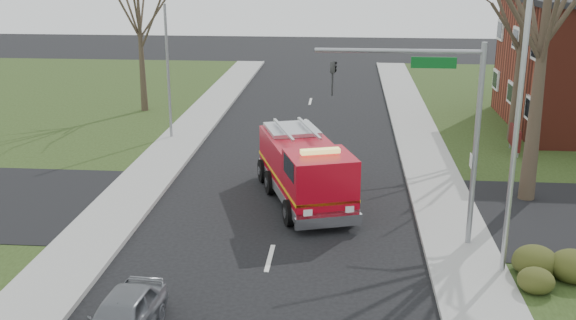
{
  "coord_description": "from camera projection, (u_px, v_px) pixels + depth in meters",
  "views": [
    {
      "loc": [
        2.28,
        -19.64,
        9.4
      ],
      "look_at": [
        0.22,
        4.3,
        2.0
      ],
      "focal_mm": 42.0,
      "sensor_mm": 36.0,
      "label": 1
    }
  ],
  "objects": [
    {
      "name": "ground",
      "position": [
        270.0,
        258.0,
        21.66
      ],
      "size": [
        120.0,
        120.0,
        0.0
      ],
      "primitive_type": "plane",
      "color": "black",
      "rests_on": "ground"
    },
    {
      "name": "parked_car_maroon",
      "position": [
        122.0,
        317.0,
        16.97
      ],
      "size": [
        1.71,
        3.68,
        1.22
      ],
      "primitive_type": "imported",
      "rotation": [
        0.0,
        0.0,
        -0.08
      ],
      "color": "slate",
      "rests_on": "ground"
    },
    {
      "name": "bare_tree_near",
      "position": [
        547.0,
        10.0,
        24.41
      ],
      "size": [
        6.0,
        6.0,
        12.0
      ],
      "color": "#3C2F23",
      "rests_on": "ground"
    },
    {
      "name": "hedge_corner",
      "position": [
        570.0,
        266.0,
        19.79
      ],
      "size": [
        2.8,
        2.0,
        0.9
      ],
      "primitive_type": "ellipsoid",
      "color": "#364017",
      "rests_on": "lawn_right"
    },
    {
      "name": "fire_engine",
      "position": [
        305.0,
        171.0,
        26.25
      ],
      "size": [
        4.36,
        7.26,
        2.77
      ],
      "rotation": [
        0.0,
        0.0,
        0.31
      ],
      "color": "#B10818",
      "rests_on": "ground"
    },
    {
      "name": "traffic_signal_mast",
      "position": [
        438.0,
        108.0,
        21.27
      ],
      "size": [
        5.29,
        0.18,
        6.8
      ],
      "color": "gray",
      "rests_on": "ground"
    },
    {
      "name": "utility_pole_far",
      "position": [
        168.0,
        73.0,
        34.52
      ],
      "size": [
        0.14,
        0.14,
        7.0
      ],
      "primitive_type": "cylinder",
      "color": "gray",
      "rests_on": "ground"
    },
    {
      "name": "streetlight_pole",
      "position": [
        514.0,
        130.0,
        19.26
      ],
      "size": [
        1.48,
        0.16,
        8.4
      ],
      "color": "#B7BABF",
      "rests_on": "ground"
    },
    {
      "name": "sidewalk_left",
      "position": [
        83.0,
        249.0,
        22.14
      ],
      "size": [
        2.4,
        80.0,
        0.15
      ],
      "primitive_type": "cube",
      "color": "gray",
      "rests_on": "ground"
    },
    {
      "name": "sidewalk_right",
      "position": [
        466.0,
        263.0,
        21.13
      ],
      "size": [
        2.4,
        80.0,
        0.15
      ],
      "primitive_type": "cube",
      "color": "gray",
      "rests_on": "ground"
    },
    {
      "name": "bare_tree_left",
      "position": [
        139.0,
        21.0,
        39.89
      ],
      "size": [
        4.5,
        4.5,
        9.0
      ],
      "color": "#3C2F23",
      "rests_on": "ground"
    },
    {
      "name": "bare_tree_far",
      "position": [
        525.0,
        15.0,
        33.13
      ],
      "size": [
        5.25,
        5.25,
        10.5
      ],
      "color": "#3C2F23",
      "rests_on": "ground"
    },
    {
      "name": "health_center_sign",
      "position": [
        515.0,
        138.0,
        32.44
      ],
      "size": [
        0.12,
        2.0,
        1.4
      ],
      "color": "#461010",
      "rests_on": "ground"
    }
  ]
}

